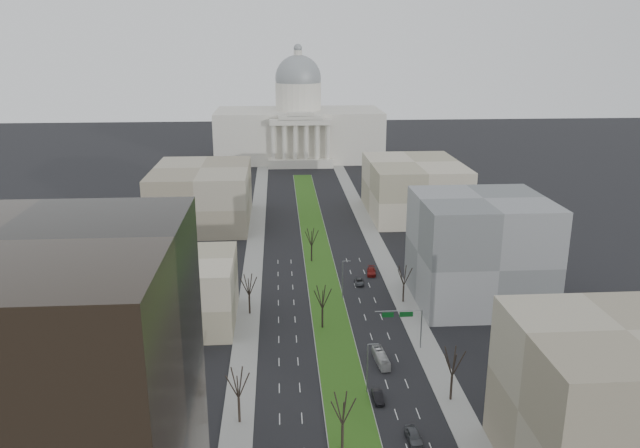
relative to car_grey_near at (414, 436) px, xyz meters
name	(u,v)px	position (x,y,z in m)	size (l,w,h in m)	color
ground	(319,262)	(-8.79, 78.41, -0.84)	(600.00, 600.00, 0.00)	black
median	(319,262)	(-8.79, 77.39, -0.73)	(8.00, 222.03, 0.20)	#999993
sidewalk_left	(250,301)	(-26.29, 53.41, -0.76)	(5.00, 330.00, 0.15)	gray
sidewalk_right	(402,296)	(8.71, 53.41, -0.76)	(5.00, 330.00, 0.15)	gray
capitol	(299,126)	(-8.79, 227.99, 15.47)	(80.00, 46.00, 55.00)	beige
building_glass_tower	(13,434)	(-45.79, -23.59, 19.16)	(34.00, 30.00, 40.00)	black
building_beige_left	(172,291)	(-41.79, 43.41, 6.16)	(26.00, 22.00, 14.00)	tan
building_tan_right	(615,406)	(24.21, -9.59, 10.16)	(26.00, 24.00, 22.00)	gray
building_grey_right	(480,250)	(25.21, 50.41, 11.16)	(28.00, 26.00, 24.00)	slate
building_far_left	(202,195)	(-43.79, 118.41, 8.16)	(30.00, 40.00, 18.00)	gray
building_far_right	(414,188)	(26.21, 123.41, 8.16)	(30.00, 40.00, 18.00)	tan
tree_left_mid	(238,383)	(-25.99, 6.41, 6.16)	(5.40, 5.40, 9.72)	black
tree_left_far	(249,284)	(-25.99, 46.41, 6.01)	(5.28, 5.28, 9.50)	black
tree_right_mid	(453,361)	(8.41, 10.41, 6.32)	(5.52, 5.52, 9.94)	black
tree_right_far	(404,275)	(8.41, 50.41, 5.69)	(5.04, 5.04, 9.07)	black
tree_median_a	(343,409)	(-10.79, -1.59, 6.16)	(5.40, 5.40, 9.72)	black
tree_median_b	(322,297)	(-10.79, 38.41, 6.16)	(5.40, 5.40, 9.72)	black
tree_median_c	(312,237)	(-10.79, 78.41, 6.16)	(5.40, 5.40, 9.72)	black
streetlamp_median_b	(368,368)	(-5.02, 13.41, 3.97)	(1.90, 0.20, 9.16)	gray
streetlamp_median_c	(343,279)	(-5.02, 53.41, 3.97)	(1.90, 0.20, 9.16)	gray
mast_arm_signs	(408,320)	(4.70, 28.43, 5.27)	(9.12, 0.24, 8.09)	gray
car_grey_near	(414,436)	(0.00, 0.00, 0.00)	(1.97, 4.91, 1.67)	#47494E
car_black	(378,396)	(-3.59, 11.11, -0.10)	(1.56, 4.48, 1.47)	black
car_red	(371,272)	(3.80, 68.00, -0.06)	(2.18, 5.36, 1.56)	maroon
car_grey_far	(359,282)	(-0.15, 61.71, -0.20)	(2.10, 4.56, 1.27)	#424448
box_van	(381,358)	(-1.09, 23.18, 0.21)	(1.76, 7.51, 2.09)	silver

